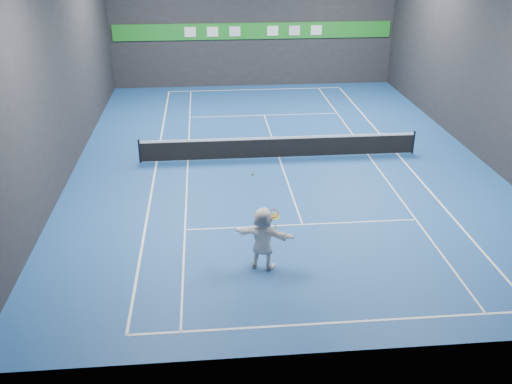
{
  "coord_description": "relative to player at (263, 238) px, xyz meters",
  "views": [
    {
      "loc": [
        -3.25,
        -23.83,
        9.53
      ],
      "look_at": [
        -1.67,
        -6.74,
        1.5
      ],
      "focal_mm": 40.0,
      "sensor_mm": 36.0,
      "label": 1
    }
  ],
  "objects": [
    {
      "name": "ground",
      "position": [
        1.67,
        8.99,
        -1.01
      ],
      "size": [
        26.0,
        26.0,
        0.0
      ],
      "primitive_type": "plane",
      "color": "navy",
      "rests_on": "ground"
    },
    {
      "name": "wall_back",
      "position": [
        1.67,
        21.99,
        3.49
      ],
      "size": [
        18.0,
        0.1,
        9.0
      ],
      "primitive_type": "cube",
      "color": "black",
      "rests_on": "ground"
    },
    {
      "name": "wall_front",
      "position": [
        1.67,
        -4.01,
        3.49
      ],
      "size": [
        18.0,
        0.1,
        9.0
      ],
      "primitive_type": "cube",
      "color": "black",
      "rests_on": "ground"
    },
    {
      "name": "wall_left",
      "position": [
        -7.33,
        8.99,
        3.49
      ],
      "size": [
        0.1,
        26.0,
        9.0
      ],
      "primitive_type": "cube",
      "color": "black",
      "rests_on": "ground"
    },
    {
      "name": "wall_right",
      "position": [
        10.67,
        8.99,
        3.49
      ],
      "size": [
        0.1,
        26.0,
        9.0
      ],
      "primitive_type": "cube",
      "color": "black",
      "rests_on": "ground"
    },
    {
      "name": "baseline_near",
      "position": [
        1.67,
        -2.9,
        -1.0
      ],
      "size": [
        10.98,
        0.08,
        0.01
      ],
      "primitive_type": "cube",
      "color": "white",
      "rests_on": "ground"
    },
    {
      "name": "baseline_far",
      "position": [
        1.67,
        20.88,
        -1.0
      ],
      "size": [
        10.98,
        0.08,
        0.01
      ],
      "primitive_type": "cube",
      "color": "white",
      "rests_on": "ground"
    },
    {
      "name": "sideline_doubles_left",
      "position": [
        -3.82,
        8.99,
        -1.0
      ],
      "size": [
        0.08,
        23.78,
        0.01
      ],
      "primitive_type": "cube",
      "color": "white",
      "rests_on": "ground"
    },
    {
      "name": "sideline_doubles_right",
      "position": [
        7.16,
        8.99,
        -1.0
      ],
      "size": [
        0.08,
        23.78,
        0.01
      ],
      "primitive_type": "cube",
      "color": "white",
      "rests_on": "ground"
    },
    {
      "name": "sideline_singles_left",
      "position": [
        -2.44,
        8.99,
        -1.0
      ],
      "size": [
        0.06,
        23.78,
        0.01
      ],
      "primitive_type": "cube",
      "color": "white",
      "rests_on": "ground"
    },
    {
      "name": "sideline_singles_right",
      "position": [
        5.78,
        8.99,
        -1.0
      ],
      "size": [
        0.06,
        23.78,
        0.01
      ],
      "primitive_type": "cube",
      "color": "white",
      "rests_on": "ground"
    },
    {
      "name": "service_line_near",
      "position": [
        1.67,
        2.59,
        -1.0
      ],
      "size": [
        8.23,
        0.06,
        0.01
      ],
      "primitive_type": "cube",
      "color": "white",
      "rests_on": "ground"
    },
    {
      "name": "service_line_far",
      "position": [
        1.67,
        15.39,
        -1.0
      ],
      "size": [
        8.23,
        0.06,
        0.01
      ],
      "primitive_type": "cube",
      "color": "white",
      "rests_on": "ground"
    },
    {
      "name": "center_service_line",
      "position": [
        1.67,
        8.99,
        -1.0
      ],
      "size": [
        0.06,
        12.8,
        0.01
      ],
      "primitive_type": "cube",
      "color": "white",
      "rests_on": "ground"
    },
    {
      "name": "player",
      "position": [
        0.0,
        0.0,
        0.0
      ],
      "size": [
        1.96,
        1.23,
        2.01
      ],
      "primitive_type": "imported",
      "rotation": [
        0.0,
        0.0,
        2.77
      ],
      "color": "white",
      "rests_on": "ground"
    },
    {
      "name": "tennis_ball",
      "position": [
        -0.29,
        0.21,
        2.01
      ],
      "size": [
        0.07,
        0.07,
        0.07
      ],
      "primitive_type": "sphere",
      "color": "#ADDB24",
      "rests_on": "player"
    },
    {
      "name": "tennis_net",
      "position": [
        1.67,
        8.99,
        -0.47
      ],
      "size": [
        12.5,
        0.1,
        1.07
      ],
      "color": "black",
      "rests_on": "ground"
    },
    {
      "name": "sponsor_banner",
      "position": [
        1.67,
        21.92,
        2.49
      ],
      "size": [
        17.64,
        0.11,
        1.0
      ],
      "color": "#1B7E22",
      "rests_on": "wall_back"
    },
    {
      "name": "tennis_racket",
      "position": [
        0.33,
        0.05,
        0.73
      ],
      "size": [
        0.43,
        0.34,
        0.7
      ],
      "color": "red",
      "rests_on": "player"
    }
  ]
}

